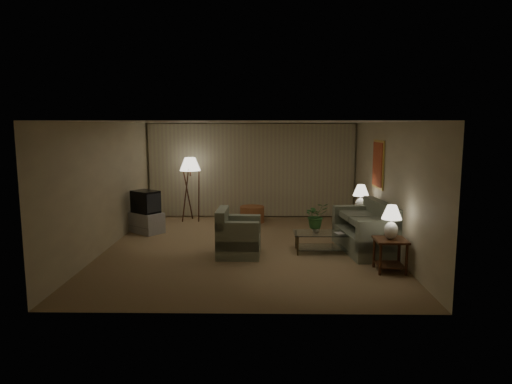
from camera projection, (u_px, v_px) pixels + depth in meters
The scene contains 16 objects.
ground at pixel (247, 248), 9.90m from camera, with size 7.00×7.00×0.00m, color #886B4B.
room_shell at pixel (250, 162), 11.14m from camera, with size 6.04×7.02×2.72m.
sofa at pixel (365, 232), 9.59m from camera, with size 2.06×1.37×0.82m.
armchair at pixel (239, 237), 9.27m from camera, with size 0.96×0.91×0.76m.
side_table_near at pixel (390, 249), 8.25m from camera, with size 0.56×0.56×0.60m.
side_table_far at pixel (360, 220), 10.83m from camera, with size 0.53×0.44×0.60m.
table_lamp_near at pixel (391, 219), 8.17m from camera, with size 0.36×0.36×0.62m.
table_lamp_far at pixel (361, 196), 10.74m from camera, with size 0.38×0.38×0.65m.
coffee_table at pixel (323, 239), 9.52m from camera, with size 1.22×0.66×0.41m.
tv_cabinet at pixel (146, 222), 11.29m from camera, with size 0.98×0.93×0.50m, color #A8A7AA.
crt_tv at pixel (146, 202), 11.21m from camera, with size 0.78×0.75×0.54m, color black.
floor_lamp at pixel (191, 188), 12.54m from camera, with size 0.57×0.57×1.76m.
ottoman at pixel (252, 214), 12.48m from camera, with size 0.66×0.66×0.44m, color #A55C38.
vase at pixel (316, 229), 9.50m from camera, with size 0.15×0.15×0.15m, color silver.
flowers at pixel (316, 213), 9.45m from camera, with size 0.48×0.42×0.53m, color #326A2F.
book at pixel (336, 233), 9.40m from camera, with size 0.16×0.22×0.02m, color olive.
Camera 1 is at (0.34, -9.61, 2.64)m, focal length 32.00 mm.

